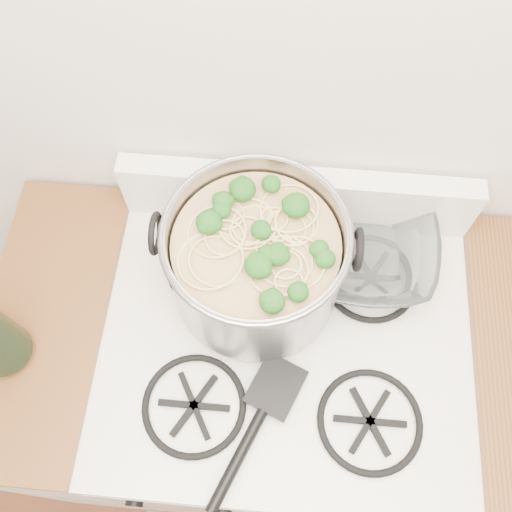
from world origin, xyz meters
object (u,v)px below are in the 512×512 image
object	(u,v)px
gas_range	(278,392)
stock_pot	(256,262)
spatula	(276,385)
glass_bowl	(362,250)

from	to	relation	value
gas_range	stock_pot	size ratio (longest dim) A/B	2.44
spatula	glass_bowl	distance (m)	0.35
gas_range	glass_bowl	distance (m)	0.56
glass_bowl	spatula	bearing A→B (deg)	-118.09
gas_range	stock_pot	world-z (taller)	stock_pot
gas_range	spatula	world-z (taller)	spatula
gas_range	spatula	size ratio (longest dim) A/B	2.98
stock_pot	gas_range	bearing A→B (deg)	-57.72
glass_bowl	gas_range	bearing A→B (deg)	-125.66
spatula	glass_bowl	xyz separation A→B (m)	(0.16, 0.31, 0.00)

